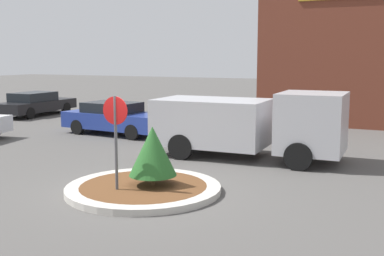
{
  "coord_description": "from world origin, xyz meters",
  "views": [
    {
      "loc": [
        5.86,
        -9.79,
        3.25
      ],
      "look_at": [
        0.31,
        2.12,
        1.3
      ],
      "focal_mm": 45.0,
      "sensor_mm": 36.0,
      "label": 1
    }
  ],
  "objects": [
    {
      "name": "traffic_island",
      "position": [
        0.0,
        0.0,
        0.08
      ],
      "size": [
        3.77,
        3.77,
        0.16
      ],
      "color": "#BCB7AD",
      "rests_on": "ground_plane"
    },
    {
      "name": "utility_truck",
      "position": [
        1.05,
        4.81,
        1.16
      ],
      "size": [
        6.07,
        2.43,
        2.18
      ],
      "rotation": [
        0.0,
        0.0,
        0.02
      ],
      "color": "#B2B2B7",
      "rests_on": "ground_plane"
    },
    {
      "name": "stop_sign",
      "position": [
        -0.39,
        -0.56,
        1.63
      ],
      "size": [
        0.66,
        0.07,
        2.37
      ],
      "color": "#4C4C51",
      "rests_on": "ground_plane"
    },
    {
      "name": "parked_sedan_blue",
      "position": [
        -5.56,
        7.11,
        0.7
      ],
      "size": [
        4.74,
        2.19,
        1.35
      ],
      "rotation": [
        0.0,
        0.0,
        -0.08
      ],
      "color": "navy",
      "rests_on": "ground_plane"
    },
    {
      "name": "island_shrub",
      "position": [
        0.2,
        0.12,
        1.01
      ],
      "size": [
        1.16,
        1.16,
        1.45
      ],
      "color": "brown",
      "rests_on": "traffic_island"
    },
    {
      "name": "ground_plane",
      "position": [
        0.0,
        0.0,
        0.0
      ],
      "size": [
        120.0,
        120.0,
        0.0
      ],
      "primitive_type": "plane",
      "color": "#514F4C"
    },
    {
      "name": "parked_sedan_black",
      "position": [
        -13.34,
        10.76,
        0.67
      ],
      "size": [
        1.96,
        4.81,
        1.31
      ],
      "rotation": [
        0.0,
        0.0,
        1.59
      ],
      "color": "black",
      "rests_on": "ground_plane"
    }
  ]
}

